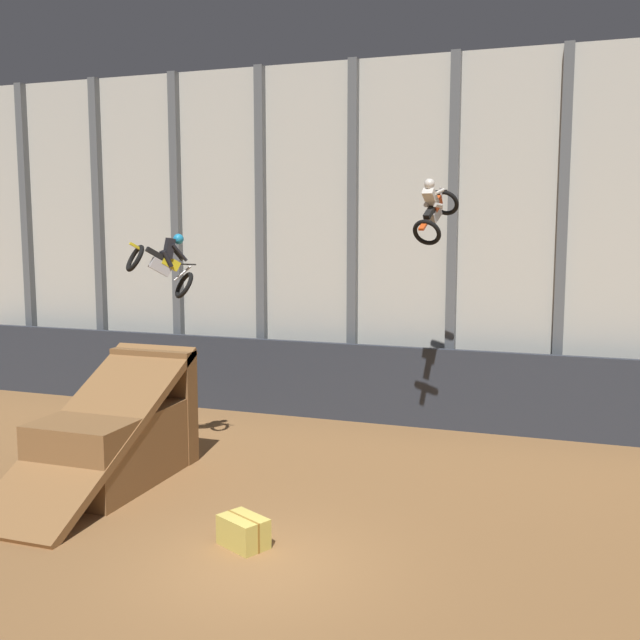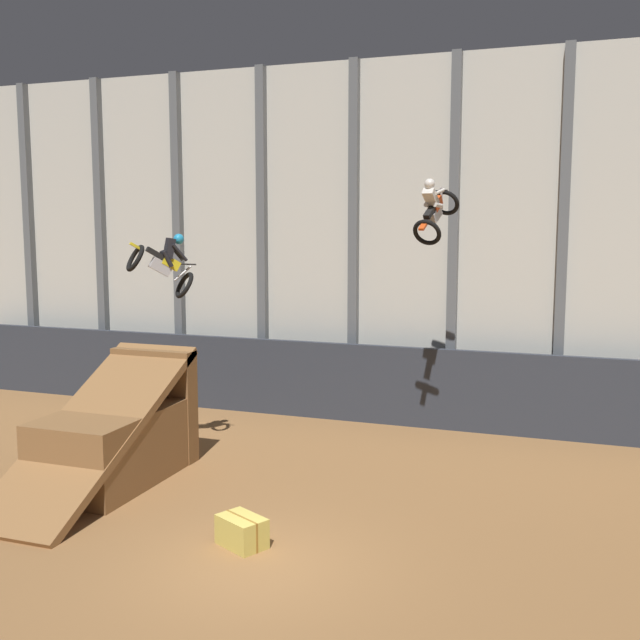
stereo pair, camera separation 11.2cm
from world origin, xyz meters
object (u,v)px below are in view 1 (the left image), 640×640
object	(u,v)px
rider_bike_left_air	(164,264)
rider_bike_right_air	(434,210)
dirt_ramp	(119,436)
hay_bale_trackside	(243,532)

from	to	relation	value
rider_bike_left_air	rider_bike_right_air	size ratio (longest dim) A/B	0.93
dirt_ramp	rider_bike_right_air	distance (m)	9.42
hay_bale_trackside	rider_bike_left_air	bearing A→B (deg)	134.22
rider_bike_left_air	rider_bike_right_air	distance (m)	6.85
rider_bike_left_air	hay_bale_trackside	bearing A→B (deg)	-3.40
dirt_ramp	rider_bike_left_air	bearing A→B (deg)	78.94
dirt_ramp	rider_bike_left_air	size ratio (longest dim) A/B	3.29
dirt_ramp	hay_bale_trackside	bearing A→B (deg)	-29.65
rider_bike_right_air	hay_bale_trackside	world-z (taller)	rider_bike_right_air
dirt_ramp	hay_bale_trackside	distance (m)	5.04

